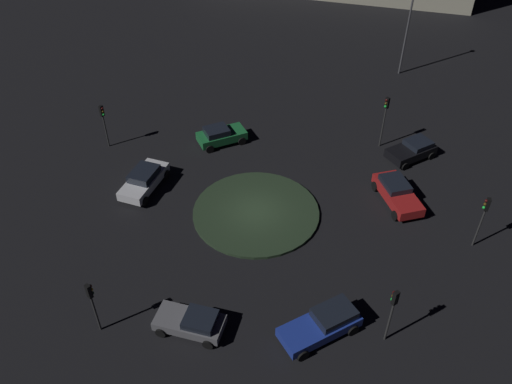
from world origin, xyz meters
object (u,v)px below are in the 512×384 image
Objects in this scene: car_red at (397,193)px; traffic_light_northwest at (484,213)px; car_white at (144,180)px; car_blue at (323,324)px; traffic_light_west at (385,112)px; traffic_light_north at (393,306)px; streetlamp_southwest at (410,17)px; traffic_light_southeast at (103,118)px; car_grey at (192,322)px; car_green at (221,135)px; car_black at (412,150)px; traffic_light_east at (92,298)px.

traffic_light_northwest is (-1.16, 5.90, 2.05)m from car_red.
car_blue is (-3.34, 16.94, -0.02)m from car_white.
traffic_light_west is 11.98m from traffic_light_northwest.
streetlamp_southwest is (-22.77, -22.49, 2.91)m from traffic_light_north.
traffic_light_southeast reaches higher than car_red.
car_white is at bearing -109.25° from car_red.
traffic_light_southeast is 0.39× the size of streetlamp_southwest.
car_white is 0.49× the size of streetlamp_southwest.
car_grey is (2.64, 12.95, -0.13)m from car_white.
car_black is at bearing -31.75° from car_green.
traffic_light_east is (10.30, -6.72, 1.88)m from car_blue.
car_red is at bearing -53.67° from car_green.
car_blue is at bearing -14.73° from traffic_light_southeast.
traffic_light_northwest reaches higher than car_blue.
traffic_light_southeast is (19.71, -14.26, 1.95)m from car_black.
car_red is at bearing -125.40° from car_grey.
traffic_light_northwest is 10.04m from traffic_light_north.
car_grey is 1.02× the size of car_black.
car_white is 1.18× the size of traffic_light_north.
traffic_light_northwest is (2.58, 11.69, -0.33)m from traffic_light_west.
traffic_light_northwest is 1.06× the size of traffic_light_southeast.
car_grey is 1.07× the size of traffic_light_east.
traffic_light_southeast is at bearing -122.00° from car_red.
car_grey is at bearing 27.55° from streetlamp_southwest.
traffic_light_northwest is (-15.76, 16.79, 2.03)m from car_white.
car_white is 18.21m from car_red.
traffic_light_southeast is 18.08m from traffic_light_east.
car_black is 10.05m from traffic_light_northwest.
car_green is 13.19m from traffic_light_west.
traffic_light_north reaches higher than car_green.
traffic_light_west is (-15.00, -11.84, 2.38)m from car_blue.
car_blue is 1.16× the size of traffic_light_north.
traffic_light_north is (-5.98, 19.07, 2.03)m from car_white.
traffic_light_northwest reaches higher than car_grey.
car_black is at bearing -118.63° from car_grey.
streetlamp_southwest is (-28.74, -3.42, 4.94)m from car_white.
car_white reaches higher than car_green.
traffic_light_east is at bearing 53.21° from traffic_light_north.
traffic_light_northwest reaches higher than traffic_light_east.
car_green is at bearing -40.88° from traffic_light_west.
car_green is 20.73m from traffic_light_northwest.
car_green is 1.03× the size of traffic_light_north.
traffic_light_north is at bearing -167.61° from car_grey.
streetlamp_southwest is (-31.38, -16.37, 5.07)m from car_grey.
car_grey is 5.49m from traffic_light_east.
car_blue is 3.96m from traffic_light_north.
car_grey is at bearing -48.32° from traffic_light_east.
car_green is at bearing -134.22° from car_red.
car_white is 0.96× the size of car_red.
car_blue is at bearing 45.19° from traffic_light_northwest.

